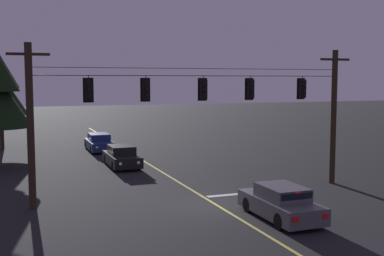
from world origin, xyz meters
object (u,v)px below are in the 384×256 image
at_px(traffic_light_centre, 204,89).
at_px(traffic_light_left_inner, 146,90).
at_px(traffic_light_rightmost, 302,89).
at_px(car_oncoming_trailing, 99,143).
at_px(car_oncoming_lead, 122,157).
at_px(traffic_light_leftmost, 89,90).
at_px(traffic_light_right_inner, 251,89).
at_px(tree_verge_far, 0,87).
at_px(car_waiting_near_lane, 281,203).

bearing_deg(traffic_light_centre, traffic_light_left_inner, 180.00).
distance_m(traffic_light_rightmost, car_oncoming_trailing, 19.14).
relative_size(traffic_light_rightmost, car_oncoming_lead, 0.28).
xyz_separation_m(traffic_light_leftmost, traffic_light_left_inner, (2.65, 0.00, 0.00)).
bearing_deg(traffic_light_right_inner, traffic_light_leftmost, 180.00).
relative_size(traffic_light_left_inner, traffic_light_right_inner, 1.00).
bearing_deg(tree_verge_far, car_waiting_near_lane, -67.28).
relative_size(traffic_light_left_inner, car_waiting_near_lane, 0.28).
xyz_separation_m(traffic_light_left_inner, traffic_light_centre, (2.89, 0.00, 0.00)).
height_order(car_oncoming_lead, tree_verge_far, tree_verge_far).
relative_size(traffic_light_leftmost, car_oncoming_lead, 0.28).
height_order(traffic_light_left_inner, car_waiting_near_lane, traffic_light_left_inner).
xyz_separation_m(traffic_light_centre, traffic_light_rightmost, (5.61, 0.00, 0.00)).
bearing_deg(traffic_light_rightmost, tree_verge_far, 125.81).
xyz_separation_m(traffic_light_centre, tree_verge_far, (-9.63, 21.13, -0.12)).
relative_size(traffic_light_right_inner, tree_verge_far, 0.15).
xyz_separation_m(traffic_light_left_inner, car_oncoming_trailing, (0.59, 16.83, -4.56)).
height_order(traffic_light_centre, car_oncoming_trailing, traffic_light_centre).
height_order(traffic_light_centre, car_oncoming_lead, traffic_light_centre).
xyz_separation_m(traffic_light_rightmost, car_oncoming_lead, (-7.75, 9.09, -4.56)).
bearing_deg(traffic_light_rightmost, traffic_light_leftmost, 180.00).
xyz_separation_m(traffic_light_rightmost, car_waiting_near_lane, (-4.25, -5.13, -4.56)).
bearing_deg(car_waiting_near_lane, traffic_light_leftmost, 143.39).
bearing_deg(car_oncoming_trailing, traffic_light_left_inner, -92.02).
bearing_deg(car_oncoming_lead, traffic_light_rightmost, -49.55).
bearing_deg(traffic_light_centre, car_oncoming_lead, 103.24).
height_order(traffic_light_leftmost, traffic_light_right_inner, same).
height_order(car_waiting_near_lane, car_oncoming_lead, same).
height_order(traffic_light_rightmost, tree_verge_far, tree_verge_far).
xyz_separation_m(car_waiting_near_lane, car_oncoming_lead, (-3.50, 14.22, -0.00)).
bearing_deg(car_oncoming_trailing, traffic_light_centre, -82.23).
xyz_separation_m(traffic_light_leftmost, car_oncoming_lead, (3.40, 9.09, -4.56)).
relative_size(traffic_light_leftmost, traffic_light_left_inner, 1.00).
bearing_deg(car_waiting_near_lane, traffic_light_left_inner, 129.65).
distance_m(traffic_light_right_inner, car_waiting_near_lane, 6.97).
bearing_deg(traffic_light_right_inner, car_oncoming_lead, 117.33).
relative_size(traffic_light_rightmost, car_waiting_near_lane, 0.28).
distance_m(traffic_light_right_inner, car_oncoming_trailing, 18.10).
bearing_deg(traffic_light_right_inner, traffic_light_centre, 180.00).
bearing_deg(traffic_light_left_inner, car_waiting_near_lane, -50.35).
bearing_deg(car_waiting_near_lane, car_oncoming_lead, 103.84).
height_order(traffic_light_left_inner, traffic_light_centre, same).
distance_m(traffic_light_centre, traffic_light_rightmost, 5.61).
relative_size(traffic_light_centre, car_oncoming_trailing, 0.28).
xyz_separation_m(traffic_light_rightmost, tree_verge_far, (-15.24, 21.13, -0.12)).
distance_m(car_waiting_near_lane, tree_verge_far, 28.81).
distance_m(traffic_light_rightmost, tree_verge_far, 26.05).
bearing_deg(car_oncoming_lead, traffic_light_leftmost, -110.52).
bearing_deg(car_oncoming_trailing, traffic_light_leftmost, -100.92).
xyz_separation_m(traffic_light_right_inner, car_oncoming_lead, (-4.70, 9.09, -4.56)).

